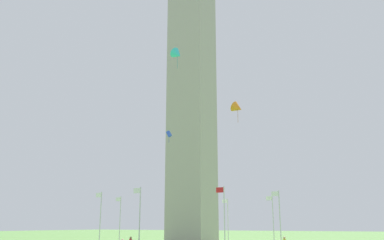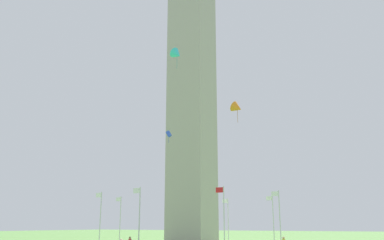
{
  "view_description": "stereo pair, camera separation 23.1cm",
  "coord_description": "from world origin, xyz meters",
  "px_view_note": "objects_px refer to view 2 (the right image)",
  "views": [
    {
      "loc": [
        -30.42,
        56.58,
        2.79
      ],
      "look_at": [
        0.0,
        0.0,
        19.01
      ],
      "focal_mm": 38.74,
      "sensor_mm": 36.0,
      "label": 1
    },
    {
      "loc": [
        -30.62,
        56.47,
        2.79
      ],
      "look_at": [
        0.0,
        0.0,
        19.01
      ],
      "focal_mm": 38.74,
      "sensor_mm": 36.0,
      "label": 2
    }
  ],
  "objects_px": {
    "flagpole_se": "(224,214)",
    "flagpole_s": "(279,215)",
    "flagpole_nw": "(170,217)",
    "kite_cyan_delta": "(177,54)",
    "kite_orange_delta": "(237,108)",
    "kite_blue_box": "(169,134)",
    "flagpole_w": "(228,217)",
    "obelisk_monument": "(192,70)",
    "flagpole_n": "(120,217)",
    "flagpole_sw": "(273,216)",
    "flagpole_e": "(139,214)",
    "flagpole_ne": "(100,215)"
  },
  "relations": [
    {
      "from": "flagpole_se",
      "to": "flagpole_s",
      "type": "height_order",
      "value": "same"
    },
    {
      "from": "flagpole_nw",
      "to": "kite_cyan_delta",
      "type": "distance_m",
      "value": 33.33
    },
    {
      "from": "kite_orange_delta",
      "to": "kite_blue_box",
      "type": "height_order",
      "value": "kite_orange_delta"
    },
    {
      "from": "flagpole_w",
      "to": "kite_orange_delta",
      "type": "distance_m",
      "value": 27.4
    },
    {
      "from": "obelisk_monument",
      "to": "kite_orange_delta",
      "type": "bearing_deg",
      "value": 145.35
    },
    {
      "from": "flagpole_n",
      "to": "flagpole_sw",
      "type": "relative_size",
      "value": 1.0
    },
    {
      "from": "flagpole_e",
      "to": "kite_cyan_delta",
      "type": "bearing_deg",
      "value": -164.64
    },
    {
      "from": "obelisk_monument",
      "to": "flagpole_s",
      "type": "xyz_separation_m",
      "value": [
        -13.53,
        0.0,
        -23.48
      ]
    },
    {
      "from": "flagpole_sw",
      "to": "kite_cyan_delta",
      "type": "xyz_separation_m",
      "value": [
        5.11,
        21.98,
        20.7
      ]
    },
    {
      "from": "flagpole_w",
      "to": "kite_cyan_delta",
      "type": "xyz_separation_m",
      "value": [
        -4.5,
        25.96,
        20.7
      ]
    },
    {
      "from": "flagpole_n",
      "to": "kite_cyan_delta",
      "type": "relative_size",
      "value": 2.49
    },
    {
      "from": "flagpole_s",
      "to": "flagpole_sw",
      "type": "xyz_separation_m",
      "value": [
        3.98,
        -9.62,
        0.0
      ]
    },
    {
      "from": "flagpole_w",
      "to": "flagpole_sw",
      "type": "bearing_deg",
      "value": 157.5
    },
    {
      "from": "obelisk_monument",
      "to": "kite_blue_box",
      "type": "height_order",
      "value": "obelisk_monument"
    },
    {
      "from": "obelisk_monument",
      "to": "kite_orange_delta",
      "type": "distance_m",
      "value": 16.49
    },
    {
      "from": "kite_cyan_delta",
      "to": "flagpole_sw",
      "type": "bearing_deg",
      "value": -103.1
    },
    {
      "from": "flagpole_e",
      "to": "kite_orange_delta",
      "type": "distance_m",
      "value": 18.49
    },
    {
      "from": "flagpole_e",
      "to": "flagpole_n",
      "type": "bearing_deg",
      "value": -45.0
    },
    {
      "from": "flagpole_n",
      "to": "kite_blue_box",
      "type": "height_order",
      "value": "kite_blue_box"
    },
    {
      "from": "flagpole_nw",
      "to": "kite_blue_box",
      "type": "xyz_separation_m",
      "value": [
        -10.86,
        18.51,
        10.85
      ]
    },
    {
      "from": "flagpole_e",
      "to": "kite_blue_box",
      "type": "bearing_deg",
      "value": -104.77
    },
    {
      "from": "obelisk_monument",
      "to": "flagpole_se",
      "type": "height_order",
      "value": "obelisk_monument"
    },
    {
      "from": "kite_orange_delta",
      "to": "kite_blue_box",
      "type": "xyz_separation_m",
      "value": [
        9.7,
        1.38,
        -2.77
      ]
    },
    {
      "from": "obelisk_monument",
      "to": "flagpole_e",
      "type": "xyz_separation_m",
      "value": [
        0.06,
        13.6,
        -23.48
      ]
    },
    {
      "from": "flagpole_sw",
      "to": "kite_blue_box",
      "type": "bearing_deg",
      "value": 65.66
    },
    {
      "from": "obelisk_monument",
      "to": "flagpole_s",
      "type": "relative_size",
      "value": 7.49
    },
    {
      "from": "flagpole_ne",
      "to": "flagpole_s",
      "type": "xyz_separation_m",
      "value": [
        -23.22,
        -9.62,
        0.0
      ]
    },
    {
      "from": "kite_orange_delta",
      "to": "kite_blue_box",
      "type": "relative_size",
      "value": 1.7
    },
    {
      "from": "flagpole_ne",
      "to": "flagpole_sw",
      "type": "bearing_deg",
      "value": -135.0
    },
    {
      "from": "flagpole_ne",
      "to": "kite_orange_delta",
      "type": "distance_m",
      "value": 24.74
    },
    {
      "from": "flagpole_ne",
      "to": "kite_blue_box",
      "type": "relative_size",
      "value": 4.31
    },
    {
      "from": "obelisk_monument",
      "to": "flagpole_nw",
      "type": "xyz_separation_m",
      "value": [
        9.68,
        -9.62,
        -23.48
      ]
    },
    {
      "from": "flagpole_n",
      "to": "flagpole_s",
      "type": "height_order",
      "value": "same"
    },
    {
      "from": "flagpole_s",
      "to": "flagpole_nw",
      "type": "height_order",
      "value": "same"
    },
    {
      "from": "flagpole_n",
      "to": "flagpole_w",
      "type": "xyz_separation_m",
      "value": [
        -13.6,
        -13.6,
        0.0
      ]
    },
    {
      "from": "flagpole_n",
      "to": "flagpole_w",
      "type": "relative_size",
      "value": 1.0
    },
    {
      "from": "flagpole_w",
      "to": "kite_cyan_delta",
      "type": "height_order",
      "value": "kite_cyan_delta"
    },
    {
      "from": "flagpole_n",
      "to": "kite_blue_box",
      "type": "xyz_separation_m",
      "value": [
        -14.84,
        8.9,
        10.85
      ]
    },
    {
      "from": "flagpole_sw",
      "to": "kite_cyan_delta",
      "type": "distance_m",
      "value": 30.62
    },
    {
      "from": "flagpole_nw",
      "to": "kite_orange_delta",
      "type": "height_order",
      "value": "kite_orange_delta"
    },
    {
      "from": "kite_orange_delta",
      "to": "flagpole_se",
      "type": "bearing_deg",
      "value": 57.83
    },
    {
      "from": "flagpole_nw",
      "to": "flagpole_sw",
      "type": "bearing_deg",
      "value": 180.0
    },
    {
      "from": "flagpole_w",
      "to": "kite_cyan_delta",
      "type": "relative_size",
      "value": 2.49
    },
    {
      "from": "flagpole_w",
      "to": "flagpole_nw",
      "type": "distance_m",
      "value": 10.41
    },
    {
      "from": "flagpole_s",
      "to": "flagpole_w",
      "type": "distance_m",
      "value": 19.23
    },
    {
      "from": "kite_blue_box",
      "to": "kite_orange_delta",
      "type": "bearing_deg",
      "value": -171.88
    },
    {
      "from": "kite_cyan_delta",
      "to": "kite_blue_box",
      "type": "relative_size",
      "value": 1.73
    },
    {
      "from": "flagpole_n",
      "to": "kite_cyan_delta",
      "type": "height_order",
      "value": "kite_cyan_delta"
    },
    {
      "from": "flagpole_ne",
      "to": "flagpole_nw",
      "type": "xyz_separation_m",
      "value": [
        -0.0,
        -19.23,
        0.0
      ]
    },
    {
      "from": "flagpole_s",
      "to": "kite_blue_box",
      "type": "relative_size",
      "value": 4.31
    }
  ]
}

